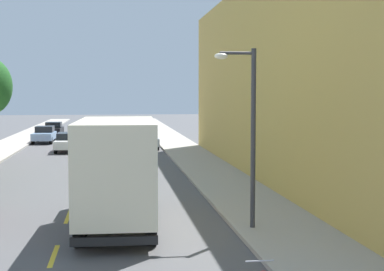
{
  "coord_description": "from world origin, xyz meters",
  "views": [
    {
      "loc": [
        1.67,
        -8.71,
        4.48
      ],
      "look_at": [
        6.42,
        25.53,
        1.88
      ],
      "focal_mm": 53.11,
      "sensor_mm": 36.0,
      "label": 1
    }
  ],
  "objects_px": {
    "parked_hatchback_sky": "(44,135)",
    "parked_hatchback_navy": "(140,129)",
    "parked_hatchback_black": "(53,129)",
    "parked_sedan_silver": "(147,139)",
    "street_lamp": "(248,123)",
    "moving_white_sedan": "(68,142)",
    "delivery_box_truck": "(118,167)"
  },
  "relations": [
    {
      "from": "parked_hatchback_sky",
      "to": "parked_hatchback_navy",
      "type": "height_order",
      "value": "same"
    },
    {
      "from": "parked_hatchback_black",
      "to": "parked_hatchback_navy",
      "type": "relative_size",
      "value": 1.0
    },
    {
      "from": "parked_hatchback_sky",
      "to": "parked_hatchback_navy",
      "type": "xyz_separation_m",
      "value": [
        8.94,
        7.27,
        0.0
      ]
    },
    {
      "from": "parked_sedan_silver",
      "to": "parked_hatchback_navy",
      "type": "bearing_deg",
      "value": 89.47
    },
    {
      "from": "street_lamp",
      "to": "parked_hatchback_black",
      "type": "relative_size",
      "value": 1.43
    },
    {
      "from": "parked_hatchback_navy",
      "to": "parked_hatchback_sky",
      "type": "bearing_deg",
      "value": -140.89
    },
    {
      "from": "parked_hatchback_black",
      "to": "moving_white_sedan",
      "type": "height_order",
      "value": "parked_hatchback_black"
    },
    {
      "from": "street_lamp",
      "to": "parked_sedan_silver",
      "type": "relative_size",
      "value": 1.27
    },
    {
      "from": "delivery_box_truck",
      "to": "parked_hatchback_navy",
      "type": "xyz_separation_m",
      "value": [
        2.66,
        40.39,
        -1.26
      ]
    },
    {
      "from": "street_lamp",
      "to": "parked_hatchback_sky",
      "type": "height_order",
      "value": "street_lamp"
    },
    {
      "from": "parked_hatchback_black",
      "to": "moving_white_sedan",
      "type": "relative_size",
      "value": 0.89
    },
    {
      "from": "parked_sedan_silver",
      "to": "parked_hatchback_black",
      "type": "bearing_deg",
      "value": 122.78
    },
    {
      "from": "parked_hatchback_sky",
      "to": "parked_sedan_silver",
      "type": "distance_m",
      "value": 10.89
    },
    {
      "from": "street_lamp",
      "to": "parked_hatchback_sky",
      "type": "relative_size",
      "value": 1.42
    },
    {
      "from": "parked_hatchback_navy",
      "to": "moving_white_sedan",
      "type": "bearing_deg",
      "value": -112.47
    },
    {
      "from": "street_lamp",
      "to": "delivery_box_truck",
      "type": "height_order",
      "value": "street_lamp"
    },
    {
      "from": "parked_hatchback_sky",
      "to": "delivery_box_truck",
      "type": "bearing_deg",
      "value": -79.26
    },
    {
      "from": "parked_sedan_silver",
      "to": "moving_white_sedan",
      "type": "height_order",
      "value": "same"
    },
    {
      "from": "delivery_box_truck",
      "to": "parked_hatchback_sky",
      "type": "bearing_deg",
      "value": 100.74
    },
    {
      "from": "delivery_box_truck",
      "to": "parked_sedan_silver",
      "type": "distance_m",
      "value": 26.88
    },
    {
      "from": "parked_hatchback_sky",
      "to": "parked_sedan_silver",
      "type": "height_order",
      "value": "parked_hatchback_sky"
    },
    {
      "from": "moving_white_sedan",
      "to": "delivery_box_truck",
      "type": "bearing_deg",
      "value": -81.92
    },
    {
      "from": "delivery_box_truck",
      "to": "parked_hatchback_black",
      "type": "xyz_separation_m",
      "value": [
        -6.22,
        40.32,
        -1.26
      ]
    },
    {
      "from": "delivery_box_truck",
      "to": "moving_white_sedan",
      "type": "height_order",
      "value": "delivery_box_truck"
    },
    {
      "from": "parked_sedan_silver",
      "to": "moving_white_sedan",
      "type": "bearing_deg",
      "value": -166.73
    },
    {
      "from": "street_lamp",
      "to": "parked_hatchback_black",
      "type": "height_order",
      "value": "street_lamp"
    },
    {
      "from": "parked_hatchback_sky",
      "to": "moving_white_sedan",
      "type": "height_order",
      "value": "parked_hatchback_sky"
    },
    {
      "from": "parked_sedan_silver",
      "to": "delivery_box_truck",
      "type": "bearing_deg",
      "value": -95.41
    },
    {
      "from": "delivery_box_truck",
      "to": "moving_white_sedan",
      "type": "bearing_deg",
      "value": 98.08
    },
    {
      "from": "street_lamp",
      "to": "parked_hatchback_sky",
      "type": "distance_m",
      "value": 36.03
    },
    {
      "from": "street_lamp",
      "to": "parked_hatchback_black",
      "type": "bearing_deg",
      "value": 103.98
    },
    {
      "from": "parked_hatchback_navy",
      "to": "moving_white_sedan",
      "type": "relative_size",
      "value": 0.89
    }
  ]
}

